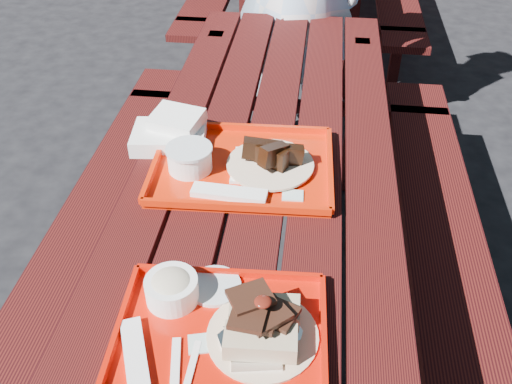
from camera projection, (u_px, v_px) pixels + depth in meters
The scene contains 5 objects.
ground at pixel (261, 344), 2.05m from camera, with size 60.00×60.00×0.00m, color black.
picnic_table_near at pixel (262, 229), 1.70m from camera, with size 1.41×2.40×0.75m.
near_tray at pixel (221, 319), 1.16m from camera, with size 0.44×0.37×0.13m.
far_tray at pixel (239, 164), 1.59m from camera, with size 0.52×0.41×0.08m.
white_cloth at pixel (171, 132), 1.69m from camera, with size 0.23×0.19×0.09m.
Camera 1 is at (0.13, -1.25, 1.71)m, focal length 40.00 mm.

